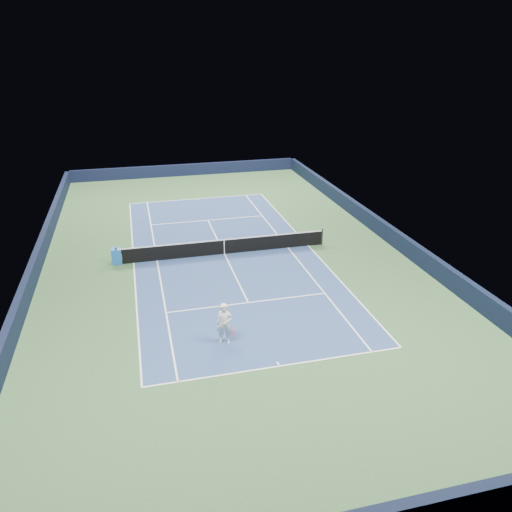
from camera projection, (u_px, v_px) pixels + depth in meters
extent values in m
plane|color=#30522D|center=(224.00, 254.00, 30.85)|extent=(40.00, 40.00, 0.00)
cube|color=black|center=(186.00, 170.00, 48.23)|extent=(22.00, 0.35, 1.10)
cube|color=black|center=(385.00, 230.00, 33.05)|extent=(0.35, 40.00, 1.10)
cube|color=black|center=(36.00, 264.00, 28.20)|extent=(0.35, 40.00, 1.10)
cube|color=navy|center=(224.00, 254.00, 30.84)|extent=(10.97, 23.77, 0.01)
cube|color=white|center=(198.00, 199.00, 41.40)|extent=(10.97, 0.08, 0.00)
cube|color=white|center=(279.00, 366.00, 20.29)|extent=(10.97, 0.08, 0.00)
cube|color=white|center=(308.00, 246.00, 32.07)|extent=(0.08, 23.77, 0.00)
cube|color=white|center=(134.00, 263.00, 29.61)|extent=(0.08, 23.77, 0.00)
cube|color=white|center=(288.00, 248.00, 31.76)|extent=(0.08, 23.77, 0.00)
cube|color=white|center=(157.00, 260.00, 29.92)|extent=(0.08, 23.77, 0.00)
cube|color=white|center=(208.00, 220.00, 36.53)|extent=(8.23, 0.08, 0.00)
cube|color=white|center=(248.00, 303.00, 25.16)|extent=(8.23, 0.08, 0.00)
cube|color=white|center=(224.00, 254.00, 30.84)|extent=(0.08, 12.80, 0.00)
cube|color=white|center=(198.00, 199.00, 41.26)|extent=(0.08, 0.30, 0.00)
cube|color=white|center=(278.00, 364.00, 20.42)|extent=(0.08, 0.30, 0.00)
cylinder|color=black|center=(117.00, 256.00, 29.20)|extent=(0.10, 0.10, 1.07)
cylinder|color=black|center=(322.00, 237.00, 32.06)|extent=(0.10, 0.10, 1.07)
cube|color=black|center=(224.00, 247.00, 30.66)|extent=(12.80, 0.03, 0.91)
cube|color=white|center=(224.00, 240.00, 30.47)|extent=(12.80, 0.04, 0.06)
cube|color=white|center=(224.00, 247.00, 30.66)|extent=(0.05, 0.04, 0.91)
cube|color=blue|center=(117.00, 256.00, 29.37)|extent=(0.63, 0.58, 0.94)
cube|color=silver|center=(122.00, 256.00, 29.44)|extent=(0.07, 0.42, 0.42)
imported|color=white|center=(225.00, 324.00, 21.52)|extent=(0.79, 0.64, 1.89)
cylinder|color=#CA829A|center=(232.00, 328.00, 21.64)|extent=(0.03, 0.03, 0.31)
cylinder|color=black|center=(232.00, 333.00, 21.74)|extent=(0.31, 0.02, 0.31)
cylinder|color=pink|center=(232.00, 333.00, 21.74)|extent=(0.33, 0.03, 0.33)
sphere|color=yellow|center=(222.00, 291.00, 21.99)|extent=(0.07, 0.07, 0.07)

